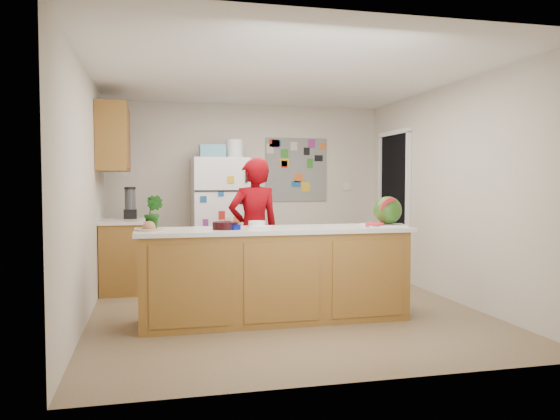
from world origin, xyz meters
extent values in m
cube|color=brown|center=(0.00, 0.00, -0.01)|extent=(4.00, 4.50, 0.02)
cube|color=beige|center=(0.00, 2.26, 1.25)|extent=(4.00, 0.02, 2.50)
cube|color=beige|center=(-2.01, 0.00, 1.25)|extent=(0.02, 4.50, 2.50)
cube|color=beige|center=(2.01, 0.00, 1.25)|extent=(0.02, 4.50, 2.50)
cube|color=white|center=(0.00, 0.00, 2.51)|extent=(4.00, 4.50, 0.02)
cube|color=black|center=(1.99, 1.45, 1.02)|extent=(0.03, 0.85, 2.04)
cube|color=brown|center=(-0.20, -0.50, 0.44)|extent=(2.60, 0.62, 0.88)
cube|color=silver|center=(-0.20, -0.50, 0.90)|extent=(2.68, 0.70, 0.04)
cube|color=brown|center=(-1.69, 1.35, 0.43)|extent=(0.60, 0.80, 0.86)
cube|color=silver|center=(-1.69, 1.35, 0.88)|extent=(0.64, 0.84, 0.04)
cube|color=brown|center=(-1.82, 1.30, 1.90)|extent=(0.35, 1.00, 0.80)
cube|color=silver|center=(-0.45, 1.88, 0.85)|extent=(0.75, 0.70, 1.70)
cube|color=#5999B2|center=(-0.55, 1.88, 1.79)|extent=(0.35, 0.28, 0.18)
cube|color=slate|center=(0.75, 2.24, 1.55)|extent=(0.95, 0.01, 0.95)
imported|color=#6B0107|center=(-0.25, 0.34, 0.82)|extent=(0.66, 0.49, 1.64)
cylinder|color=black|center=(-1.64, 1.49, 1.09)|extent=(0.13, 0.13, 0.38)
cube|color=white|center=(0.95, -0.48, 0.93)|extent=(0.52, 0.44, 0.01)
sphere|color=#2C5F12|center=(1.01, -0.46, 1.08)|extent=(0.29, 0.29, 0.29)
cylinder|color=red|center=(0.84, -0.53, 0.94)|extent=(0.19, 0.19, 0.02)
cylinder|color=black|center=(-0.69, -0.53, 0.96)|extent=(0.32, 0.32, 0.07)
cylinder|color=white|center=(-0.35, -0.34, 0.95)|extent=(0.21, 0.21, 0.06)
cylinder|color=#00085B|center=(-0.61, -0.59, 0.95)|extent=(0.14, 0.14, 0.05)
cylinder|color=beige|center=(-1.40, -0.50, 0.93)|extent=(0.30, 0.30, 0.02)
cube|color=white|center=(-0.34, -0.51, 0.93)|extent=(0.25, 0.23, 0.02)
cube|color=gray|center=(0.76, -0.58, 0.93)|extent=(0.10, 0.05, 0.01)
imported|color=#093B0A|center=(-1.36, -0.45, 1.08)|extent=(0.23, 0.21, 0.33)
camera|label=1|loc=(-1.37, -5.70, 1.37)|focal=35.00mm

